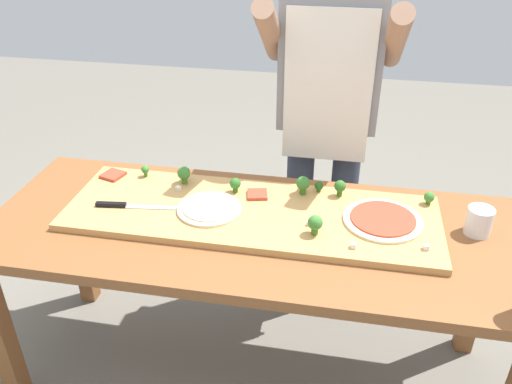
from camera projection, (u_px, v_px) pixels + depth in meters
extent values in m
plane|color=#6B665B|center=(254.00, 371.00, 2.22)|extent=(8.00, 8.00, 0.00)
cube|color=brown|center=(1.00, 335.00, 1.92)|extent=(0.07, 0.07, 0.70)
cube|color=brown|center=(79.00, 239.00, 2.44)|extent=(0.07, 0.07, 0.70)
cube|color=brown|center=(478.00, 285.00, 2.16)|extent=(0.07, 0.07, 0.70)
cube|color=brown|center=(253.00, 230.00, 1.85)|extent=(1.88, 0.73, 0.04)
cube|color=tan|center=(251.00, 213.00, 1.88)|extent=(1.33, 0.44, 0.03)
cube|color=#B7BABF|center=(151.00, 207.00, 1.89)|extent=(0.18, 0.04, 0.00)
cube|color=black|center=(111.00, 205.00, 1.90)|extent=(0.11, 0.03, 0.02)
cylinder|color=beige|center=(209.00, 209.00, 1.88)|extent=(0.23, 0.23, 0.01)
cylinder|color=beige|center=(209.00, 207.00, 1.87)|extent=(0.19, 0.19, 0.01)
cylinder|color=beige|center=(383.00, 220.00, 1.81)|extent=(0.27, 0.27, 0.01)
cylinder|color=#BC3D28|center=(383.00, 218.00, 1.81)|extent=(0.22, 0.22, 0.01)
cube|color=#BC3D28|center=(257.00, 194.00, 1.96)|extent=(0.09, 0.09, 0.01)
cube|color=#BC3D28|center=(113.00, 175.00, 2.09)|extent=(0.10, 0.10, 0.01)
cylinder|color=#3F7220|center=(303.00, 191.00, 1.97)|extent=(0.02, 0.02, 0.03)
sphere|color=#38752D|center=(303.00, 183.00, 1.95)|extent=(0.05, 0.05, 0.05)
cylinder|color=#2C5915|center=(319.00, 190.00, 1.99)|extent=(0.01, 0.01, 0.01)
sphere|color=#23561E|center=(319.00, 186.00, 1.98)|extent=(0.03, 0.03, 0.03)
cylinder|color=#3F7220|center=(146.00, 174.00, 2.09)|extent=(0.01, 0.01, 0.02)
sphere|color=#38752D|center=(145.00, 169.00, 2.08)|extent=(0.03, 0.03, 0.03)
cylinder|color=#3F7220|center=(315.00, 231.00, 1.74)|extent=(0.02, 0.02, 0.03)
sphere|color=#38752D|center=(315.00, 223.00, 1.73)|extent=(0.05, 0.05, 0.05)
cylinder|color=#366618|center=(235.00, 189.00, 1.98)|extent=(0.02, 0.02, 0.02)
sphere|color=#2D6623|center=(235.00, 183.00, 1.97)|extent=(0.04, 0.04, 0.04)
cylinder|color=#366618|center=(339.00, 193.00, 1.96)|extent=(0.02, 0.02, 0.03)
sphere|color=#2D6623|center=(340.00, 186.00, 1.94)|extent=(0.04, 0.04, 0.04)
cylinder|color=#3F7220|center=(428.00, 202.00, 1.91)|extent=(0.02, 0.02, 0.02)
sphere|color=#38752D|center=(429.00, 197.00, 1.90)|extent=(0.04, 0.04, 0.04)
cylinder|color=#3F7220|center=(184.00, 180.00, 2.04)|extent=(0.02, 0.02, 0.03)
sphere|color=#38752D|center=(184.00, 173.00, 2.02)|extent=(0.05, 0.05, 0.05)
cube|color=silver|center=(178.00, 188.00, 1.99)|extent=(0.02, 0.02, 0.02)
cube|color=silver|center=(309.00, 223.00, 1.79)|extent=(0.02, 0.02, 0.01)
cube|color=white|center=(353.00, 246.00, 1.68)|extent=(0.02, 0.02, 0.02)
cube|color=silver|center=(426.00, 247.00, 1.67)|extent=(0.02, 0.02, 0.02)
cylinder|color=white|center=(479.00, 221.00, 1.78)|extent=(0.09, 0.09, 0.10)
cylinder|color=white|center=(478.00, 226.00, 1.79)|extent=(0.08, 0.08, 0.05)
cylinder|color=#333847|center=(298.00, 211.00, 2.46)|extent=(0.12, 0.12, 0.90)
cylinder|color=#333847|center=(341.00, 216.00, 2.43)|extent=(0.12, 0.12, 0.90)
cube|color=gray|center=(331.00, 59.00, 2.08)|extent=(0.40, 0.20, 0.55)
cube|color=silver|center=(328.00, 89.00, 2.03)|extent=(0.34, 0.01, 0.60)
cylinder|color=#997056|center=(270.00, 32.00, 1.97)|extent=(0.08, 0.39, 0.31)
cylinder|color=#997056|center=(396.00, 38.00, 1.89)|extent=(0.08, 0.39, 0.31)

